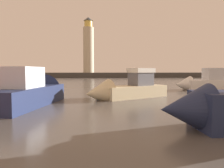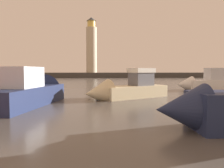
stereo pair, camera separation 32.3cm
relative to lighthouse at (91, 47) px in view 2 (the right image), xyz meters
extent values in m
plane|color=#4C4742|center=(2.55, -35.75, -10.29)|extent=(220.00, 220.00, 0.00)
cube|color=#423F3D|center=(2.55, 0.00, -9.46)|extent=(80.14, 4.86, 1.67)
cylinder|color=beige|center=(0.00, 0.00, -1.16)|extent=(3.50, 3.50, 14.93)
cylinder|color=#F2CC59|center=(0.00, 0.00, 7.35)|extent=(2.62, 2.62, 2.09)
cone|color=#33383D|center=(0.00, 0.00, 8.99)|extent=(3.15, 3.15, 1.19)
cone|color=#1E284C|center=(5.53, -64.47, -9.50)|extent=(1.87, 1.99, 1.96)
cube|color=white|center=(16.24, -47.34, -9.72)|extent=(6.56, 2.45, 1.14)
cone|color=white|center=(12.52, -47.58, -9.66)|extent=(1.96, 2.08, 1.96)
cube|color=silver|center=(16.63, -47.31, -8.43)|extent=(2.68, 1.77, 1.44)
cube|color=#1E284C|center=(-2.31, -58.21, -9.69)|extent=(4.01, 7.62, 1.21)
cone|color=#1E284C|center=(-1.50, -53.99, -9.63)|extent=(3.00, 2.87, 2.59)
cube|color=silver|center=(-2.41, -58.73, -8.45)|extent=(2.57, 2.89, 1.27)
cube|color=beige|center=(5.39, -54.32, -9.80)|extent=(6.19, 4.85, 0.98)
cone|color=beige|center=(2.37, -56.06, -9.75)|extent=(2.79, 2.84, 2.13)
cube|color=#595960|center=(6.13, -53.89, -8.76)|extent=(2.26, 2.09, 1.10)
cube|color=silver|center=(6.13, -53.89, -8.02)|extent=(2.49, 2.30, 0.39)
camera|label=1|loc=(2.19, -72.19, -8.07)|focal=34.48mm
camera|label=2|loc=(2.51, -72.22, -8.07)|focal=34.48mm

